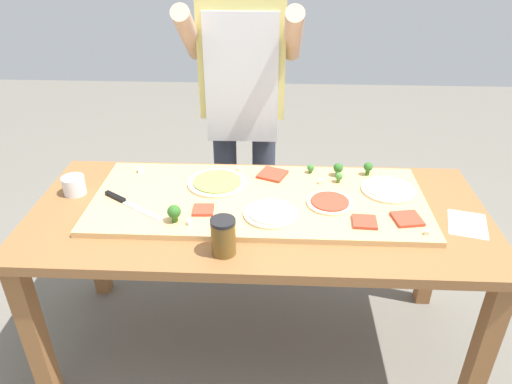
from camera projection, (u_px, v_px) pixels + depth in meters
ground_plane at (258, 343)px, 2.28m from camera, size 8.00×8.00×0.00m
prep_table at (258, 229)px, 1.96m from camera, size 1.80×0.79×0.74m
cutting_board at (260, 200)px, 1.96m from camera, size 1.33×0.56×0.02m
chefs_knife at (125, 202)px, 1.91m from camera, size 0.28×0.20×0.02m
pizza_whole_cheese_artichoke at (271, 213)px, 1.83m from camera, size 0.21×0.21×0.02m
pizza_whole_pesto_green at (217, 183)px, 2.04m from camera, size 0.25×0.25×0.02m
pizza_whole_white_garlic at (388, 189)px, 1.99m from camera, size 0.22×0.22×0.02m
pizza_whole_tomato_red at (330, 203)px, 1.90m from camera, size 0.18×0.18×0.02m
pizza_slice_far_left at (203, 210)px, 1.86m from camera, size 0.08×0.08×0.01m
pizza_slice_far_right at (365, 222)px, 1.79m from camera, size 0.09×0.09×0.01m
pizza_slice_center at (407, 219)px, 1.80m from camera, size 0.12×0.12×0.01m
pizza_slice_near_right at (272, 174)px, 2.11m from camera, size 0.14×0.14×0.01m
broccoli_floret_center_right at (368, 167)px, 2.10m from camera, size 0.04×0.04×0.06m
broccoli_floret_center_left at (174, 212)px, 1.78m from camera, size 0.05×0.05×0.07m
broccoli_floret_back_right at (311, 168)px, 2.12m from camera, size 0.03×0.03×0.04m
broccoli_floret_front_right at (339, 177)px, 2.05m from camera, size 0.03×0.03×0.04m
broccoli_floret_front_mid at (338, 168)px, 2.09m from camera, size 0.04×0.04×0.06m
cheese_crumble_a at (321, 182)px, 2.04m from camera, size 0.02×0.02×0.02m
cheese_crumble_b at (189, 222)px, 1.78m from camera, size 0.02×0.02×0.02m
cheese_crumble_c at (427, 233)px, 1.72m from camera, size 0.02×0.02×0.02m
cheese_crumble_d at (140, 170)px, 2.13m from camera, size 0.03×0.03×0.02m
cheese_crumble_e at (239, 169)px, 2.15m from camera, size 0.02×0.02×0.01m
flour_cup at (74, 186)px, 2.01m from camera, size 0.09×0.09×0.08m
sauce_jar at (223, 236)px, 1.64m from camera, size 0.09×0.09×0.14m
recipe_note at (467, 224)px, 1.82m from camera, size 0.18×0.21×0.00m
cook_center at (243, 93)px, 2.35m from camera, size 0.54×0.39×1.67m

